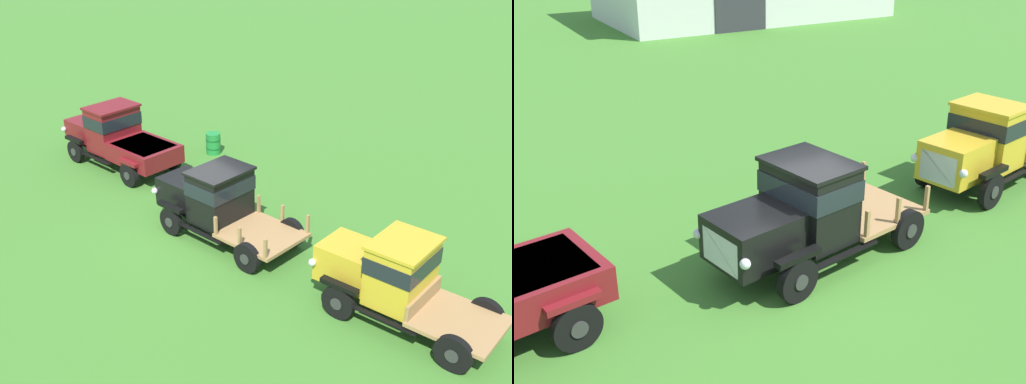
# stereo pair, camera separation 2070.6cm
# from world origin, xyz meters

# --- Properties ---
(ground_plane) EXTENTS (240.00, 240.00, 0.00)m
(ground_plane) POSITION_xyz_m (0.00, 0.00, 0.00)
(ground_plane) COLOR #3D7528
(vintage_truck_second_in_line) EXTENTS (5.19, 2.80, 2.18)m
(vintage_truck_second_in_line) POSITION_xyz_m (0.11, 0.51, 1.15)
(vintage_truck_second_in_line) COLOR black
(vintage_truck_second_in_line) RESTS_ON ground
(vintage_truck_midrow_center) EXTENTS (4.96, 2.80, 2.18)m
(vintage_truck_midrow_center) POSITION_xyz_m (6.14, 1.54, 1.16)
(vintage_truck_midrow_center) COLOR black
(vintage_truck_midrow_center) RESTS_ON ground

